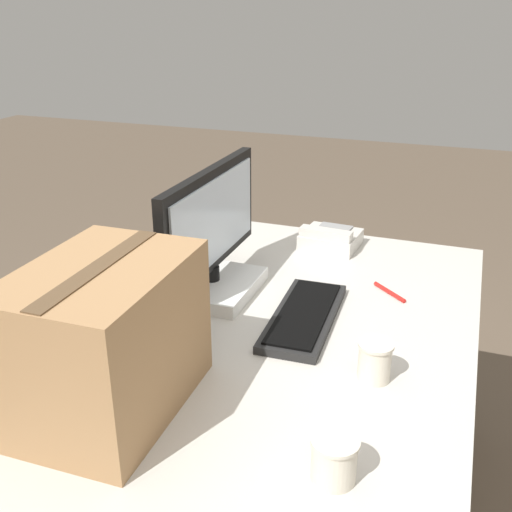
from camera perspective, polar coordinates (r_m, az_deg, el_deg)
The scene contains 8 objects.
office_desk at distance 1.66m, azimuth 1.63°, elevation -20.66°, with size 1.80×0.90×0.73m.
monitor at distance 1.70m, azimuth -4.27°, elevation 1.26°, with size 0.57×0.25×0.37m.
keyboard at distance 1.60m, azimuth 4.60°, elevation -5.73°, with size 0.41×0.17×0.03m.
desk_phone at distance 2.07m, azimuth 7.08°, elevation 1.66°, with size 0.19×0.20×0.08m.
paper_cup_left at distance 1.11m, azimuth 7.46°, elevation -18.63°, with size 0.09×0.09×0.09m.
paper_cup_right at distance 1.37m, azimuth 11.24°, elevation -9.78°, with size 0.08×0.08×0.09m.
cardboard_box at distance 1.25m, azimuth -14.07°, elevation -7.70°, with size 0.41×0.29×0.32m.
pen_marker at distance 1.78m, azimuth 12.60°, elevation -3.37°, with size 0.10×0.11×0.01m.
Camera 1 is at (-1.14, -0.37, 1.51)m, focal length 42.00 mm.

